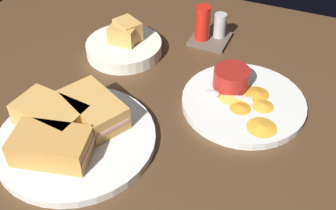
{
  "coord_description": "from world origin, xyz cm",
  "views": [
    {
      "loc": [
        31.27,
        -52.87,
        54.86
      ],
      "look_at": [
        8.03,
        1.44,
        3.0
      ],
      "focal_mm": 43.75,
      "sensor_mm": 36.0,
      "label": 1
    }
  ],
  "objects_px": {
    "bread_basket_rear": "(124,45)",
    "sandwich_half_far": "(51,115)",
    "plate_chips_companion": "(243,102)",
    "ramekin_dark_sauce": "(43,148)",
    "sandwich_half_extra": "(52,146)",
    "spoon_by_dark_ramekin": "(64,136)",
    "ramekin_light_gravy": "(231,77)",
    "spoon_by_gravy_ramekin": "(218,94)",
    "condiment_caddy": "(209,29)",
    "plate_sandwich_main": "(76,139)",
    "sandwich_half_near": "(94,109)"
  },
  "relations": [
    {
      "from": "spoon_by_dark_ramekin",
      "to": "bread_basket_rear",
      "type": "relative_size",
      "value": 0.56
    },
    {
      "from": "plate_sandwich_main",
      "to": "sandwich_half_extra",
      "type": "relative_size",
      "value": 2.01
    },
    {
      "from": "sandwich_half_extra",
      "to": "ramekin_dark_sauce",
      "type": "relative_size",
      "value": 2.3
    },
    {
      "from": "sandwich_half_extra",
      "to": "plate_chips_companion",
      "type": "bearing_deg",
      "value": 46.39
    },
    {
      "from": "spoon_by_dark_ramekin",
      "to": "plate_chips_companion",
      "type": "xyz_separation_m",
      "value": [
        0.27,
        0.23,
        -0.01
      ]
    },
    {
      "from": "sandwich_half_extra",
      "to": "ramekin_light_gravy",
      "type": "xyz_separation_m",
      "value": [
        0.23,
        0.31,
        -0.0
      ]
    },
    {
      "from": "spoon_by_dark_ramekin",
      "to": "bread_basket_rear",
      "type": "bearing_deg",
      "value": 97.06
    },
    {
      "from": "spoon_by_dark_ramekin",
      "to": "spoon_by_gravy_ramekin",
      "type": "relative_size",
      "value": 1.0
    },
    {
      "from": "spoon_by_dark_ramekin",
      "to": "ramekin_dark_sauce",
      "type": "bearing_deg",
      "value": -93.31
    },
    {
      "from": "sandwich_half_extra",
      "to": "spoon_by_dark_ramekin",
      "type": "distance_m",
      "value": 0.05
    },
    {
      "from": "plate_chips_companion",
      "to": "spoon_by_gravy_ramekin",
      "type": "bearing_deg",
      "value": -169.62
    },
    {
      "from": "ramekin_dark_sauce",
      "to": "spoon_by_gravy_ramekin",
      "type": "xyz_separation_m",
      "value": [
        0.22,
        0.27,
        -0.02
      ]
    },
    {
      "from": "plate_chips_companion",
      "to": "condiment_caddy",
      "type": "xyz_separation_m",
      "value": [
        -0.14,
        0.2,
        0.03
      ]
    },
    {
      "from": "ramekin_dark_sauce",
      "to": "spoon_by_gravy_ramekin",
      "type": "distance_m",
      "value": 0.35
    },
    {
      "from": "spoon_by_dark_ramekin",
      "to": "spoon_by_gravy_ramekin",
      "type": "distance_m",
      "value": 0.31
    },
    {
      "from": "ramekin_dark_sauce",
      "to": "bread_basket_rear",
      "type": "relative_size",
      "value": 0.36
    },
    {
      "from": "spoon_by_dark_ramekin",
      "to": "bread_basket_rear",
      "type": "distance_m",
      "value": 0.31
    },
    {
      "from": "condiment_caddy",
      "to": "ramekin_dark_sauce",
      "type": "bearing_deg",
      "value": -105.01
    },
    {
      "from": "condiment_caddy",
      "to": "bread_basket_rear",
      "type": "bearing_deg",
      "value": -142.31
    },
    {
      "from": "sandwich_half_near",
      "to": "ramekin_dark_sauce",
      "type": "bearing_deg",
      "value": -103.69
    },
    {
      "from": "spoon_by_dark_ramekin",
      "to": "plate_sandwich_main",
      "type": "bearing_deg",
      "value": 31.25
    },
    {
      "from": "ramekin_dark_sauce",
      "to": "ramekin_light_gravy",
      "type": "distance_m",
      "value": 0.39
    },
    {
      "from": "bread_basket_rear",
      "to": "sandwich_half_far",
      "type": "bearing_deg",
      "value": -89.97
    },
    {
      "from": "sandwich_half_extra",
      "to": "spoon_by_dark_ramekin",
      "type": "xyz_separation_m",
      "value": [
        -0.01,
        0.04,
        -0.02
      ]
    },
    {
      "from": "sandwich_half_extra",
      "to": "condiment_caddy",
      "type": "bearing_deg",
      "value": 76.06
    },
    {
      "from": "plate_sandwich_main",
      "to": "sandwich_half_far",
      "type": "distance_m",
      "value": 0.06
    },
    {
      "from": "sandwich_half_near",
      "to": "ramekin_light_gravy",
      "type": "distance_m",
      "value": 0.29
    },
    {
      "from": "plate_chips_companion",
      "to": "ramekin_light_gravy",
      "type": "height_order",
      "value": "ramekin_light_gravy"
    },
    {
      "from": "ramekin_dark_sauce",
      "to": "sandwich_half_extra",
      "type": "bearing_deg",
      "value": 33.67
    },
    {
      "from": "sandwich_half_far",
      "to": "spoon_by_gravy_ramekin",
      "type": "xyz_separation_m",
      "value": [
        0.26,
        0.2,
        -0.02
      ]
    },
    {
      "from": "spoon_by_gravy_ramekin",
      "to": "bread_basket_rear",
      "type": "bearing_deg",
      "value": 162.03
    },
    {
      "from": "spoon_by_gravy_ramekin",
      "to": "condiment_caddy",
      "type": "height_order",
      "value": "condiment_caddy"
    },
    {
      "from": "spoon_by_gravy_ramekin",
      "to": "condiment_caddy",
      "type": "xyz_separation_m",
      "value": [
        -0.09,
        0.21,
        0.01
      ]
    },
    {
      "from": "ramekin_light_gravy",
      "to": "condiment_caddy",
      "type": "xyz_separation_m",
      "value": [
        -0.11,
        0.17,
        -0.0
      ]
    },
    {
      "from": "plate_chips_companion",
      "to": "sandwich_half_far",
      "type": "bearing_deg",
      "value": -145.49
    },
    {
      "from": "ramekin_dark_sauce",
      "to": "plate_chips_companion",
      "type": "relative_size",
      "value": 0.25
    },
    {
      "from": "sandwich_half_far",
      "to": "ramekin_light_gravy",
      "type": "height_order",
      "value": "sandwich_half_far"
    },
    {
      "from": "bread_basket_rear",
      "to": "ramekin_light_gravy",
      "type": "bearing_deg",
      "value": -9.05
    },
    {
      "from": "plate_chips_companion",
      "to": "ramekin_dark_sauce",
      "type": "bearing_deg",
      "value": -134.05
    },
    {
      "from": "sandwich_half_far",
      "to": "spoon_by_dark_ramekin",
      "type": "relative_size",
      "value": 1.41
    },
    {
      "from": "sandwich_half_near",
      "to": "spoon_by_gravy_ramekin",
      "type": "height_order",
      "value": "sandwich_half_near"
    },
    {
      "from": "sandwich_half_near",
      "to": "condiment_caddy",
      "type": "bearing_deg",
      "value": 74.57
    },
    {
      "from": "ramekin_dark_sauce",
      "to": "bread_basket_rear",
      "type": "bearing_deg",
      "value": 95.56
    },
    {
      "from": "spoon_by_gravy_ramekin",
      "to": "bread_basket_rear",
      "type": "distance_m",
      "value": 0.27
    },
    {
      "from": "bread_basket_rear",
      "to": "plate_chips_companion",
      "type": "bearing_deg",
      "value": -13.53
    },
    {
      "from": "spoon_by_gravy_ramekin",
      "to": "bread_basket_rear",
      "type": "relative_size",
      "value": 0.56
    },
    {
      "from": "plate_sandwich_main",
      "to": "spoon_by_gravy_ramekin",
      "type": "relative_size",
      "value": 2.93
    },
    {
      "from": "sandwich_half_near",
      "to": "condiment_caddy",
      "type": "relative_size",
      "value": 1.58
    },
    {
      "from": "sandwich_half_extra",
      "to": "condiment_caddy",
      "type": "height_order",
      "value": "condiment_caddy"
    },
    {
      "from": "condiment_caddy",
      "to": "plate_chips_companion",
      "type": "bearing_deg",
      "value": -54.48
    }
  ]
}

